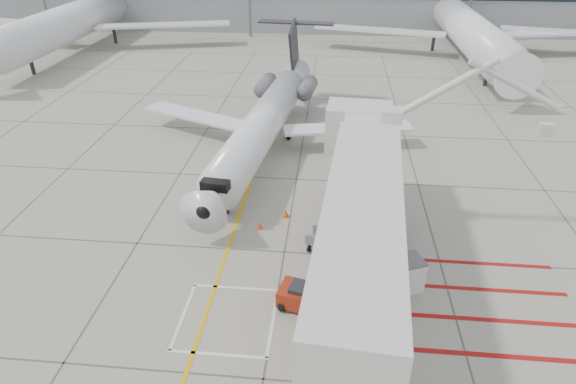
# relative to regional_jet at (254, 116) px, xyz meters

# --- Properties ---
(ground_plane) EXTENTS (260.00, 260.00, 0.00)m
(ground_plane) POSITION_rel_regional_jet_xyz_m (3.02, -13.91, -3.65)
(ground_plane) COLOR gray
(ground_plane) RESTS_ON ground
(regional_jet) EXTENTS (25.16, 30.23, 7.30)m
(regional_jet) POSITION_rel_regional_jet_xyz_m (0.00, 0.00, 0.00)
(regional_jet) COLOR silver
(regional_jet) RESTS_ON ground_plane
(jet_bridge) EXTENTS (11.25, 21.05, 8.14)m
(jet_bridge) POSITION_rel_regional_jet_xyz_m (6.52, -14.16, 0.42)
(jet_bridge) COLOR silver
(jet_bridge) RESTS_ON ground_plane
(pushback_tug) EXTENTS (2.43, 1.83, 1.26)m
(pushback_tug) POSITION_rel_regional_jet_xyz_m (4.27, -13.84, -3.02)
(pushback_tug) COLOR maroon
(pushback_tug) RESTS_ON ground_plane
(baggage_cart) EXTENTS (2.02, 1.64, 1.11)m
(baggage_cart) POSITION_rel_regional_jet_xyz_m (5.09, -9.55, -3.10)
(baggage_cart) COLOR slate
(baggage_cart) RESTS_ON ground_plane
(ground_power_unit) EXTENTS (2.38, 1.91, 1.64)m
(ground_power_unit) POSITION_rel_regional_jet_xyz_m (8.66, -12.22, -2.83)
(ground_power_unit) COLOR silver
(ground_power_unit) RESTS_ON ground_plane
(cone_nose) EXTENTS (0.37, 0.37, 0.51)m
(cone_nose) POSITION_rel_regional_jet_xyz_m (2.74, -6.52, -3.40)
(cone_nose) COLOR #E74D0C
(cone_nose) RESTS_ON ground_plane
(cone_side) EXTENTS (0.31, 0.31, 0.43)m
(cone_side) POSITION_rel_regional_jet_xyz_m (1.41, -7.90, -3.44)
(cone_side) COLOR #FF490D
(cone_side) RESTS_ON ground_plane
(bg_aircraft_c) EXTENTS (36.54, 40.60, 12.18)m
(bg_aircraft_c) POSITION_rel_regional_jet_xyz_m (20.71, 32.09, 2.44)
(bg_aircraft_c) COLOR silver
(bg_aircraft_c) RESTS_ON ground_plane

